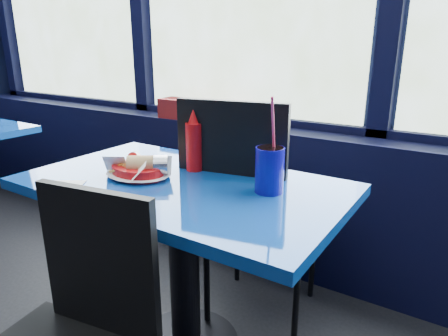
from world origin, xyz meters
The scene contains 9 objects.
window_sill centered at (0.00, 2.87, 0.40)m, with size 5.00×0.26×0.80m, color black.
near_table centered at (0.30, 2.00, 0.57)m, with size 1.20×0.70×0.75m.
chair_near_front centered at (0.35, 1.44, 0.50)m, with size 0.45×0.46×0.87m.
chair_near_back centered at (0.43, 2.31, 0.59)m, with size 0.55×0.55×1.04m.
planter_box centered at (-0.20, 2.83, 0.86)m, with size 0.59×0.15×0.12m, color maroon.
food_basket centered at (0.13, 1.96, 0.78)m, with size 0.26×0.26×0.09m.
ketchup_bottle centered at (0.26, 2.14, 0.86)m, with size 0.07×0.07×0.25m.
soda_cup centered at (0.62, 2.08, 0.83)m, with size 0.10×0.10×0.33m.
napkin centered at (-0.01, 1.72, 0.75)m, with size 0.13×0.13×0.00m, color white.
Camera 1 is at (1.19, 0.91, 1.24)m, focal length 32.00 mm.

